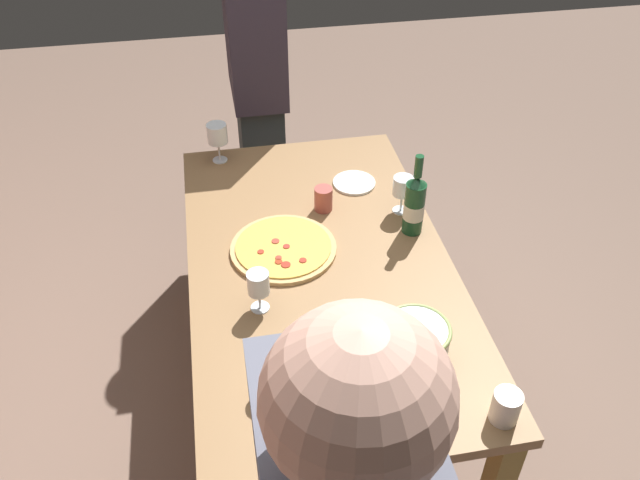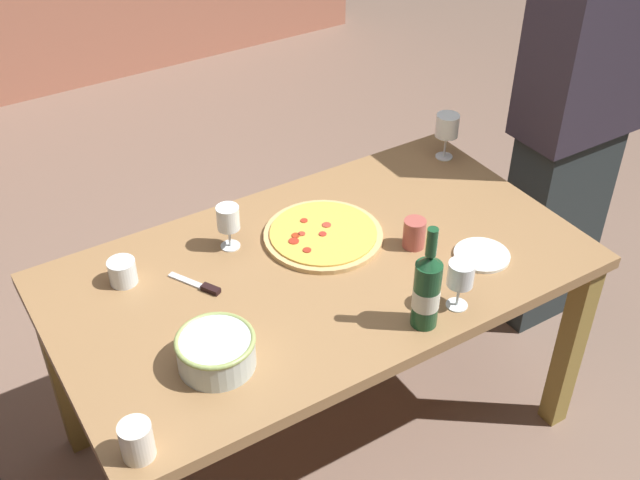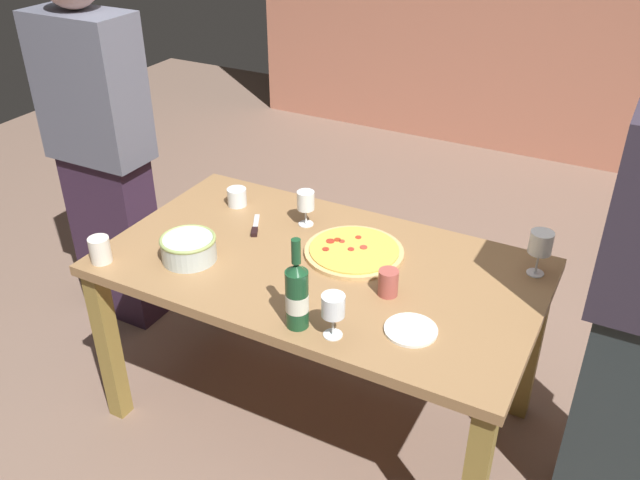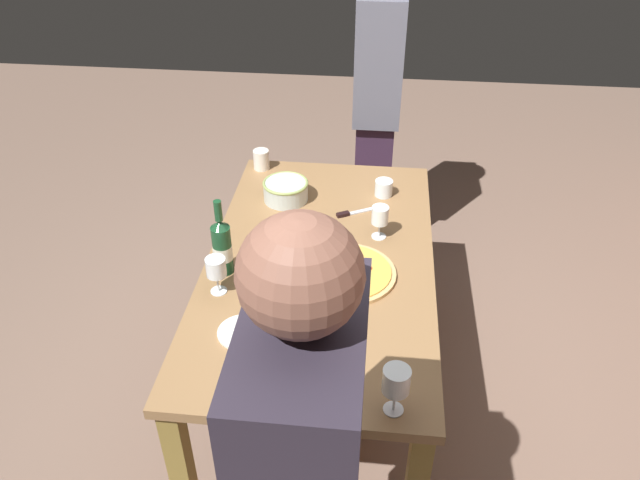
% 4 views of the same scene
% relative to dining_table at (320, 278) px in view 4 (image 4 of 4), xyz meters
% --- Properties ---
extents(ground_plane, '(8.00, 8.00, 0.00)m').
position_rel_dining_table_xyz_m(ground_plane, '(0.00, 0.00, -0.66)').
color(ground_plane, '#7D6253').
extents(dining_table, '(1.60, 0.90, 0.75)m').
position_rel_dining_table_xyz_m(dining_table, '(0.00, 0.00, 0.00)').
color(dining_table, olive).
rests_on(dining_table, ground).
extents(pizza, '(0.38, 0.38, 0.02)m').
position_rel_dining_table_xyz_m(pizza, '(0.08, 0.12, 0.10)').
color(pizza, tan).
rests_on(pizza, dining_table).
extents(serving_bowl, '(0.21, 0.21, 0.09)m').
position_rel_dining_table_xyz_m(serving_bowl, '(-0.44, -0.20, 0.14)').
color(serving_bowl, silver).
rests_on(serving_bowl, dining_table).
extents(wine_bottle, '(0.07, 0.07, 0.32)m').
position_rel_dining_table_xyz_m(wine_bottle, '(0.11, -0.36, 0.21)').
color(wine_bottle, '#194727').
rests_on(wine_bottle, dining_table).
extents(wine_glass_near_pizza, '(0.08, 0.08, 0.17)m').
position_rel_dining_table_xyz_m(wine_glass_near_pizza, '(0.72, 0.30, 0.21)').
color(wine_glass_near_pizza, white).
rests_on(wine_glass_near_pizza, dining_table).
extents(wine_glass_by_bottle, '(0.07, 0.07, 0.15)m').
position_rel_dining_table_xyz_m(wine_glass_by_bottle, '(-0.18, 0.23, 0.19)').
color(wine_glass_by_bottle, white).
rests_on(wine_glass_by_bottle, dining_table).
extents(wine_glass_far_left, '(0.07, 0.07, 0.15)m').
position_rel_dining_table_xyz_m(wine_glass_far_left, '(0.23, -0.35, 0.20)').
color(wine_glass_far_left, white).
rests_on(wine_glass_far_left, dining_table).
extents(cup_amber, '(0.08, 0.08, 0.10)m').
position_rel_dining_table_xyz_m(cup_amber, '(-0.72, -0.37, 0.14)').
color(cup_amber, silver).
rests_on(cup_amber, dining_table).
extents(cup_ceramic, '(0.08, 0.08, 0.08)m').
position_rel_dining_table_xyz_m(cup_ceramic, '(-0.53, 0.24, 0.13)').
color(cup_ceramic, white).
rests_on(cup_ceramic, dining_table).
extents(cup_spare, '(0.07, 0.07, 0.09)m').
position_rel_dining_table_xyz_m(cup_spare, '(0.30, -0.07, 0.14)').
color(cup_spare, '#AA4F46').
rests_on(cup_spare, dining_table).
extents(side_plate, '(0.17, 0.17, 0.01)m').
position_rel_dining_table_xyz_m(side_plate, '(0.44, -0.22, 0.10)').
color(side_plate, white).
rests_on(side_plate, dining_table).
extents(pizza_knife, '(0.10, 0.17, 0.02)m').
position_rel_dining_table_xyz_m(pizza_knife, '(-0.35, 0.10, 0.10)').
color(pizza_knife, silver).
rests_on(pizza_knife, dining_table).
extents(person_host, '(0.46, 0.24, 1.73)m').
position_rel_dining_table_xyz_m(person_host, '(-1.21, 0.18, 0.22)').
color(person_host, '#342136').
rests_on(person_host, ground).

